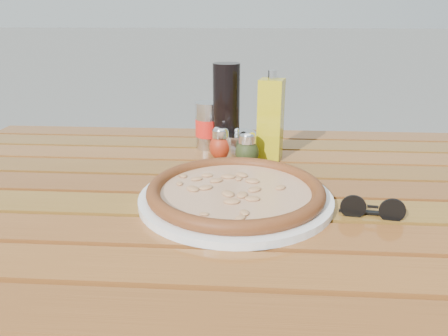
# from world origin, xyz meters

# --- Properties ---
(table) EXTENTS (1.40, 0.90, 0.75)m
(table) POSITION_xyz_m (0.00, -0.00, 0.67)
(table) COLOR #3C200D
(table) RESTS_ON ground
(plate) EXTENTS (0.46, 0.46, 0.01)m
(plate) POSITION_xyz_m (0.03, -0.08, 0.76)
(plate) COLOR white
(plate) RESTS_ON table
(pizza) EXTENTS (0.36, 0.36, 0.03)m
(pizza) POSITION_xyz_m (0.03, -0.08, 0.77)
(pizza) COLOR beige
(pizza) RESTS_ON plate
(pepper_shaker) EXTENTS (0.05, 0.05, 0.08)m
(pepper_shaker) POSITION_xyz_m (-0.02, 0.17, 0.79)
(pepper_shaker) COLOR #AC2D13
(pepper_shaker) RESTS_ON table
(oregano_shaker) EXTENTS (0.06, 0.06, 0.08)m
(oregano_shaker) POSITION_xyz_m (0.05, 0.13, 0.79)
(oregano_shaker) COLOR #2F3916
(oregano_shaker) RESTS_ON table
(dark_bottle) EXTENTS (0.08, 0.08, 0.22)m
(dark_bottle) POSITION_xyz_m (-0.01, 0.23, 0.86)
(dark_bottle) COLOR black
(dark_bottle) RESTS_ON table
(soda_can) EXTENTS (0.09, 0.09, 0.12)m
(soda_can) POSITION_xyz_m (-0.06, 0.26, 0.81)
(soda_can) COLOR silver
(soda_can) RESTS_ON table
(olive_oil_cruet) EXTENTS (0.07, 0.07, 0.21)m
(olive_oil_cruet) POSITION_xyz_m (0.10, 0.18, 0.85)
(olive_oil_cruet) COLOR #B2A213
(olive_oil_cruet) RESTS_ON table
(parmesan_tin) EXTENTS (0.10, 0.10, 0.07)m
(parmesan_tin) POSITION_xyz_m (0.02, 0.19, 0.78)
(parmesan_tin) COLOR silver
(parmesan_tin) RESTS_ON table
(sunglasses) EXTENTS (0.11, 0.04, 0.04)m
(sunglasses) POSITION_xyz_m (0.27, -0.13, 0.77)
(sunglasses) COLOR black
(sunglasses) RESTS_ON table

